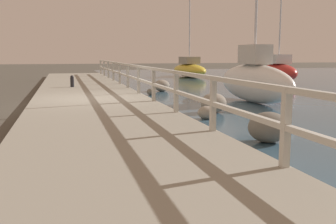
{
  "coord_description": "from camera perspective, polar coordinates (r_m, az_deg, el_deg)",
  "views": [
    {
      "loc": [
        -0.89,
        -13.04,
        1.67
      ],
      "look_at": [
        1.78,
        -3.04,
        0.15
      ],
      "focal_mm": 42.0,
      "sensor_mm": 36.0,
      "label": 1
    }
  ],
  "objects": [
    {
      "name": "ground_plane",
      "position": [
        13.18,
        -10.97,
        0.9
      ],
      "size": [
        120.0,
        120.0,
        0.0
      ],
      "primitive_type": "plane",
      "color": "#4C473D"
    },
    {
      "name": "dock_walkway",
      "position": [
        13.16,
        -10.98,
        1.44
      ],
      "size": [
        3.81,
        36.0,
        0.25
      ],
      "color": "gray",
      "rests_on": "ground"
    },
    {
      "name": "railing",
      "position": [
        13.34,
        -3.3,
        5.2
      ],
      "size": [
        0.1,
        32.5,
        1.03
      ],
      "color": "beige",
      "rests_on": "dock_walkway"
    },
    {
      "name": "boulder_water_edge",
      "position": [
        10.3,
        5.59,
        -0.07
      ],
      "size": [
        0.46,
        0.41,
        0.34
      ],
      "color": "gray",
      "rests_on": "ground"
    },
    {
      "name": "boulder_upstream",
      "position": [
        11.43,
        6.61,
        1.32
      ],
      "size": [
        0.76,
        0.68,
        0.57
      ],
      "color": "gray",
      "rests_on": "ground"
    },
    {
      "name": "boulder_far_strip",
      "position": [
        16.28,
        -2.46,
        2.95
      ],
      "size": [
        0.38,
        0.34,
        0.28
      ],
      "color": "#666056",
      "rests_on": "ground"
    },
    {
      "name": "boulder_downstream",
      "position": [
        17.98,
        -0.91,
        3.86
      ],
      "size": [
        0.71,
        0.64,
        0.53
      ],
      "color": "gray",
      "rests_on": "ground"
    },
    {
      "name": "boulder_mid_strip",
      "position": [
        7.74,
        14.37,
        -2.16
      ],
      "size": [
        0.79,
        0.71,
        0.59
      ],
      "color": "#666056",
      "rests_on": "ground"
    },
    {
      "name": "mooring_bollard",
      "position": [
        17.9,
        -13.74,
        4.38
      ],
      "size": [
        0.16,
        0.16,
        0.52
      ],
      "color": "black",
      "rests_on": "dock_walkway"
    },
    {
      "name": "sailboat_white",
      "position": [
        14.11,
        12.38,
        4.54
      ],
      "size": [
        1.1,
        4.82,
        7.17
      ],
      "rotation": [
        0.0,
        0.0,
        0.03
      ],
      "color": "white",
      "rests_on": "water_surface"
    },
    {
      "name": "sailboat_red",
      "position": [
        24.87,
        15.71,
        5.74
      ],
      "size": [
        1.56,
        3.56,
        6.33
      ],
      "rotation": [
        0.0,
        0.0,
        -0.02
      ],
      "color": "red",
      "rests_on": "water_surface"
    },
    {
      "name": "sailboat_yellow",
      "position": [
        29.71,
        3.11,
        6.25
      ],
      "size": [
        2.08,
        4.87,
        6.84
      ],
      "rotation": [
        0.0,
        0.0,
        0.1
      ],
      "color": "gold",
      "rests_on": "water_surface"
    }
  ]
}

